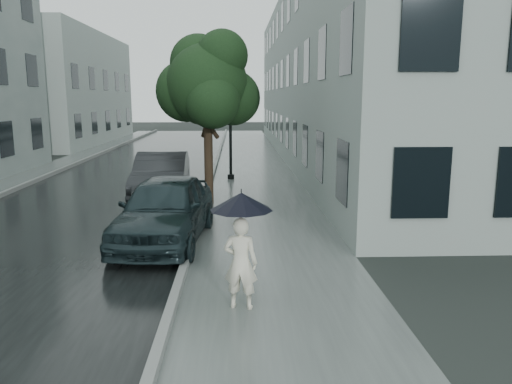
{
  "coord_description": "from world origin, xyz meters",
  "views": [
    {
      "loc": [
        -0.52,
        -8.57,
        3.35
      ],
      "look_at": [
        -0.11,
        2.18,
        1.3
      ],
      "focal_mm": 35.0,
      "sensor_mm": 36.0,
      "label": 1
    }
  ],
  "objects_px": {
    "car_near": "(165,209)",
    "car_far": "(162,176)",
    "street_tree": "(207,84)",
    "lamp_post": "(227,104)",
    "pedestrian": "(241,263)"
  },
  "relations": [
    {
      "from": "lamp_post",
      "to": "car_near",
      "type": "relative_size",
      "value": 1.18
    },
    {
      "from": "street_tree",
      "to": "car_near",
      "type": "distance_m",
      "value": 5.3
    },
    {
      "from": "lamp_post",
      "to": "street_tree",
      "type": "bearing_deg",
      "value": -81.01
    },
    {
      "from": "car_near",
      "to": "car_far",
      "type": "bearing_deg",
      "value": 104.29
    },
    {
      "from": "pedestrian",
      "to": "lamp_post",
      "type": "xyz_separation_m",
      "value": [
        -0.45,
        12.95,
        2.33
      ]
    },
    {
      "from": "lamp_post",
      "to": "car_far",
      "type": "relative_size",
      "value": 1.16
    },
    {
      "from": "lamp_post",
      "to": "car_near",
      "type": "bearing_deg",
      "value": -83.14
    },
    {
      "from": "pedestrian",
      "to": "car_near",
      "type": "relative_size",
      "value": 0.33
    },
    {
      "from": "car_near",
      "to": "lamp_post",
      "type": "bearing_deg",
      "value": 87.08
    },
    {
      "from": "street_tree",
      "to": "lamp_post",
      "type": "relative_size",
      "value": 0.99
    },
    {
      "from": "car_far",
      "to": "car_near",
      "type": "bearing_deg",
      "value": -83.44
    },
    {
      "from": "street_tree",
      "to": "car_far",
      "type": "distance_m",
      "value": 3.46
    },
    {
      "from": "street_tree",
      "to": "car_far",
      "type": "height_order",
      "value": "street_tree"
    },
    {
      "from": "car_near",
      "to": "car_far",
      "type": "xyz_separation_m",
      "value": [
        -0.82,
        5.06,
        -0.01
      ]
    },
    {
      "from": "street_tree",
      "to": "car_near",
      "type": "xyz_separation_m",
      "value": [
        -0.79,
        -4.32,
        -2.96
      ]
    }
  ]
}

